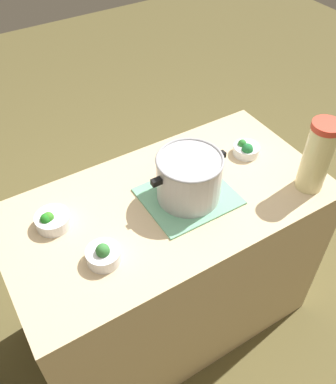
{
  "coord_description": "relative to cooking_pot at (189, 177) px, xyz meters",
  "views": [
    {
      "loc": [
        0.6,
        0.99,
        2.09
      ],
      "look_at": [
        0.0,
        0.0,
        0.94
      ],
      "focal_mm": 39.3,
      "sensor_mm": 36.0,
      "label": 1
    }
  ],
  "objects": [
    {
      "name": "cooking_pot",
      "position": [
        0.0,
        0.0,
        0.0
      ],
      "size": [
        0.33,
        0.26,
        0.19
      ],
      "color": "#B7B7BC",
      "rests_on": "dish_cloth"
    },
    {
      "name": "counter_slab",
      "position": [
        0.08,
        -0.02,
        -0.55
      ],
      "size": [
        1.32,
        0.69,
        0.89
      ],
      "primitive_type": "cube",
      "color": "#CBB085",
      "rests_on": "ground_plane"
    },
    {
      "name": "broccoli_bowl_front",
      "position": [
        -0.37,
        -0.09,
        -0.08
      ],
      "size": [
        0.12,
        0.12,
        0.07
      ],
      "color": "silver",
      "rests_on": "counter_slab"
    },
    {
      "name": "ground_plane",
      "position": [
        0.08,
        -0.02,
        -1.0
      ],
      "size": [
        8.0,
        8.0,
        0.0
      ],
      "primitive_type": "plane",
      "color": "brown"
    },
    {
      "name": "lemonade_pitcher",
      "position": [
        -0.46,
        0.2,
        0.05
      ],
      "size": [
        0.11,
        0.11,
        0.31
      ],
      "color": "beige",
      "rests_on": "counter_slab"
    },
    {
      "name": "dish_cloth",
      "position": [
        0.0,
        -0.0,
        -0.1
      ],
      "size": [
        0.35,
        0.31,
        0.01
      ],
      "primitive_type": "cube",
      "color": "#6FB28B",
      "rests_on": "counter_slab"
    },
    {
      "name": "broccoli_bowl_center",
      "position": [
        0.42,
        0.11,
        -0.08
      ],
      "size": [
        0.12,
        0.12,
        0.09
      ],
      "color": "silver",
      "rests_on": "counter_slab"
    },
    {
      "name": "broccoli_bowl_back",
      "position": [
        0.51,
        -0.14,
        -0.08
      ],
      "size": [
        0.13,
        0.13,
        0.07
      ],
      "color": "silver",
      "rests_on": "counter_slab"
    }
  ]
}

